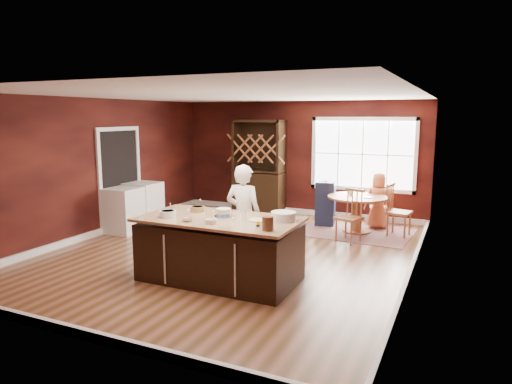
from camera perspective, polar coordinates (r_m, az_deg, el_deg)
room_shell at (r=7.79m, az=-2.99°, el=2.06°), size 7.00×7.00×7.00m
window at (r=10.55m, az=13.20°, el=4.61°), size 2.36×0.10×1.66m
doorway at (r=10.00m, az=-16.61°, el=1.46°), size 0.08×1.26×2.13m
kitchen_island at (r=6.65m, az=-4.56°, el=-7.29°), size 2.30×1.20×0.92m
dining_table at (r=9.49m, az=12.55°, el=-1.79°), size 1.20×1.20×0.75m
baker at (r=7.18m, az=-1.56°, el=-2.95°), size 0.60×0.40×1.62m
layer_cake at (r=6.59m, az=-4.07°, el=-2.59°), size 0.29×0.29×0.12m
bowl_blue at (r=6.69m, az=-10.96°, el=-2.69°), size 0.24×0.24×0.09m
bowl_yellow at (r=6.98m, az=-7.28°, el=-2.12°), size 0.22×0.22×0.08m
bowl_pink at (r=6.37m, az=-8.60°, el=-3.42°), size 0.14×0.14×0.05m
bowl_olive at (r=6.21m, az=-5.60°, el=-3.66°), size 0.16×0.16×0.06m
drinking_glass at (r=6.25m, az=-1.57°, el=-3.03°), size 0.08×0.08×0.16m
dinner_plate at (r=6.34m, az=0.28°, el=-3.54°), size 0.26×0.26×0.02m
white_tub at (r=6.35m, az=3.47°, el=-3.04°), size 0.35×0.35×0.12m
stoneware_crock at (r=5.80m, az=1.48°, el=-3.94°), size 0.15×0.15×0.18m
toy_figurine at (r=5.99m, az=0.25°, el=-3.99°), size 0.05×0.05×0.08m
rug at (r=9.61m, az=12.43°, el=-4.88°), size 2.27×1.81×0.01m
chair_east at (r=9.41m, az=17.49°, el=-2.17°), size 0.49×0.51×1.05m
chair_south at (r=8.73m, az=11.52°, el=-2.92°), size 0.54×0.52×1.01m
chair_north at (r=10.16m, az=15.11°, el=-1.63°), size 0.44×0.43×0.90m
seated_woman at (r=9.93m, az=15.04°, el=-1.02°), size 0.66×0.52×1.19m
high_chair at (r=10.00m, az=8.68°, el=-1.30°), size 0.46×0.46×1.00m
toddler at (r=9.96m, az=8.81°, el=0.46°), size 0.18×0.14×0.26m
table_plate at (r=9.33m, az=13.88°, el=-0.65°), size 0.19×0.19×0.01m
table_cup at (r=9.57m, az=11.75°, el=-0.08°), size 0.14×0.14×0.09m
hutch at (r=11.10m, az=0.34°, el=3.17°), size 1.23×0.51×2.26m
washer at (r=9.64m, az=-16.21°, el=-2.23°), size 0.63×0.61×0.92m
dryer at (r=10.12m, az=-13.86°, el=-1.50°), size 0.65×0.63×0.94m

